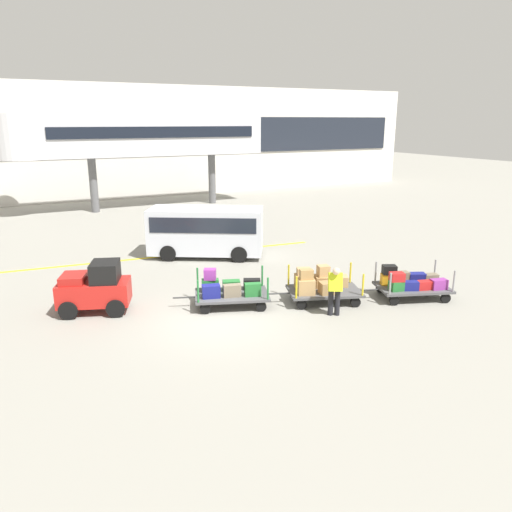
# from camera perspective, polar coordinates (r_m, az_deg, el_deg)

# --- Properties ---
(ground_plane) EXTENTS (120.00, 120.00, 0.00)m
(ground_plane) POSITION_cam_1_polar(r_m,az_deg,el_deg) (14.71, -4.26, -7.33)
(ground_plane) COLOR gray
(apron_lead_line) EXTENTS (14.28, 1.37, 0.01)m
(apron_lead_line) POSITION_cam_1_polar(r_m,az_deg,el_deg) (21.63, -11.36, -0.10)
(apron_lead_line) COLOR yellow
(apron_lead_line) RESTS_ON ground_plane
(terminal_building) EXTENTS (57.01, 2.51, 8.32)m
(terminal_building) POSITION_cam_1_polar(r_m,az_deg,el_deg) (38.93, -19.48, 12.35)
(terminal_building) COLOR silver
(terminal_building) RESTS_ON ground_plane
(jet_bridge) EXTENTS (16.78, 3.00, 6.07)m
(jet_bridge) POSITION_cam_1_polar(r_m,az_deg,el_deg) (33.35, -14.70, 13.31)
(jet_bridge) COLOR silver
(jet_bridge) RESTS_ON ground_plane
(baggage_tug) EXTENTS (2.35, 1.80, 1.58)m
(baggage_tug) POSITION_cam_1_polar(r_m,az_deg,el_deg) (15.76, -18.16, -3.60)
(baggage_tug) COLOR red
(baggage_tug) RESTS_ON ground_plane
(baggage_cart_lead) EXTENTS (3.07, 2.09, 1.15)m
(baggage_cart_lead) POSITION_cam_1_polar(r_m,az_deg,el_deg) (15.58, -3.09, -4.01)
(baggage_cart_lead) COLOR #4C4C4F
(baggage_cart_lead) RESTS_ON ground_plane
(baggage_cart_middle) EXTENTS (3.07, 2.09, 1.21)m
(baggage_cart_middle) POSITION_cam_1_polar(r_m,az_deg,el_deg) (16.02, 7.38, -3.34)
(baggage_cart_middle) COLOR #4C4C4F
(baggage_cart_middle) RESTS_ON ground_plane
(baggage_cart_tail) EXTENTS (3.07, 2.09, 1.10)m
(baggage_cart_tail) POSITION_cam_1_polar(r_m,az_deg,el_deg) (16.99, 17.52, -3.01)
(baggage_cart_tail) COLOR #4C4C4F
(baggage_cart_tail) RESTS_ON ground_plane
(baggage_handler) EXTENTS (0.55, 0.56, 1.56)m
(baggage_handler) POSITION_cam_1_polar(r_m,az_deg,el_deg) (14.80, 9.15, -3.77)
(baggage_handler) COLOR black
(baggage_handler) RESTS_ON ground_plane
(shuttle_van) EXTENTS (5.11, 4.04, 2.10)m
(shuttle_van) POSITION_cam_1_polar(r_m,az_deg,el_deg) (21.17, -5.80, 3.22)
(shuttle_van) COLOR silver
(shuttle_van) RESTS_ON ground_plane
(safety_cone_near) EXTENTS (0.36, 0.36, 0.55)m
(safety_cone_near) POSITION_cam_1_polar(r_m,az_deg,el_deg) (26.66, -4.07, 3.69)
(safety_cone_near) COLOR #EA590F
(safety_cone_near) RESTS_ON ground_plane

